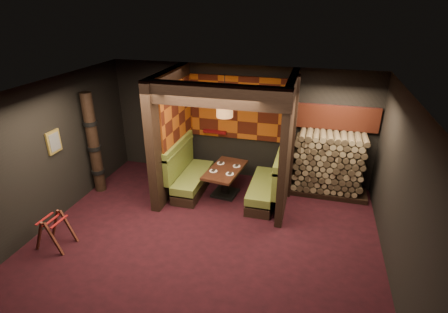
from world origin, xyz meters
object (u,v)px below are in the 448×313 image
Objects in this scene: booth_bench_right at (268,185)px; luggage_rack at (54,230)px; totem_column at (94,144)px; firewood_stack at (331,165)px; booth_bench_left at (189,175)px; pendant_lamp at (225,107)px; dining_table at (225,178)px.

luggage_rack is at bearing -143.69° from booth_bench_right.
totem_column reaches higher than firewood_stack.
luggage_rack is 5.96m from firewood_stack.
booth_bench_left is at bearing 180.00° from booth_bench_right.
totem_column is 5.50m from firewood_stack.
pendant_lamp is 0.53× the size of firewood_stack.
firewood_stack is at bearing 13.19° from totem_column.
totem_column is at bearing -172.14° from booth_bench_right.
luggage_rack is at bearing -134.75° from pendant_lamp.
luggage_rack is at bearing -145.98° from firewood_stack.
booth_bench_right reaches higher than dining_table.
pendant_lamp reaches higher than firewood_stack.
dining_table is (0.89, 0.02, 0.04)m from booth_bench_left.
booth_bench_right is at bearing 1.83° from pendant_lamp.
dining_table is at bearing 45.80° from luggage_rack.
booth_bench_left is 3.12m from luggage_rack.
pendant_lamp is at bearing -178.17° from booth_bench_right.
firewood_stack is (2.36, 0.68, 0.31)m from dining_table.
booth_bench_left and booth_bench_right have the same top height.
totem_column is at bearing -170.14° from pendant_lamp.
firewood_stack is at bearing 16.14° from dining_table.
booth_bench_left is 2.30m from totem_column.
booth_bench_right is 1.56m from firewood_stack.
dining_table is (-1.00, 0.02, 0.04)m from booth_bench_right.
pendant_lamp is at bearing -2.05° from booth_bench_left.
dining_table is 3.69m from luggage_rack.
pendant_lamp reaches higher than booth_bench_right.
booth_bench_left is 1.75× the size of pendant_lamp.
totem_column is (-3.98, -0.55, 0.79)m from booth_bench_right.
booth_bench_right is 2.03m from pendant_lamp.
pendant_lamp is 0.38× the size of totem_column.
totem_column reaches higher than luggage_rack.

